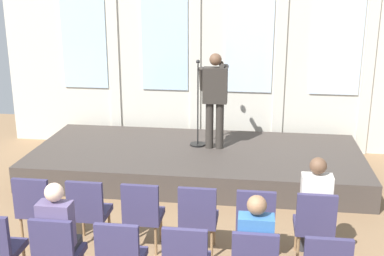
# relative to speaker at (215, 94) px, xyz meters

# --- Properties ---
(rear_partition) EXTENTS (8.30, 0.14, 4.57)m
(rear_partition) POSITION_rel_speaker_xyz_m (-0.25, 1.38, 0.88)
(rear_partition) COLOR beige
(rear_partition) RESTS_ON ground
(stage_platform) EXTENTS (5.73, 2.52, 0.45)m
(stage_platform) POSITION_rel_speaker_xyz_m (-0.29, -0.17, -1.20)
(stage_platform) COLOR #3F3833
(stage_platform) RESTS_ON ground
(speaker) EXTENTS (0.50, 0.69, 1.68)m
(speaker) POSITION_rel_speaker_xyz_m (0.00, 0.00, 0.00)
(speaker) COLOR #332D28
(speaker) RESTS_ON stage_platform
(mic_stand) EXTENTS (0.28, 0.28, 1.56)m
(mic_stand) POSITION_rel_speaker_xyz_m (-0.31, 0.09, -0.64)
(mic_stand) COLOR black
(mic_stand) RESTS_ON stage_platform
(chair_r0_c0) EXTENTS (0.46, 0.44, 0.94)m
(chair_r0_c0) POSITION_rel_speaker_xyz_m (-2.04, -2.85, -0.89)
(chair_r0_c0) COLOR olive
(chair_r0_c0) RESTS_ON ground
(chair_r0_c1) EXTENTS (0.46, 0.44, 0.94)m
(chair_r0_c1) POSITION_rel_speaker_xyz_m (-1.34, -2.85, -0.89)
(chair_r0_c1) COLOR olive
(chair_r0_c1) RESTS_ON ground
(chair_r0_c2) EXTENTS (0.46, 0.44, 0.94)m
(chair_r0_c2) POSITION_rel_speaker_xyz_m (-0.64, -2.85, -0.89)
(chair_r0_c2) COLOR olive
(chair_r0_c2) RESTS_ON ground
(chair_r0_c3) EXTENTS (0.46, 0.44, 0.94)m
(chair_r0_c3) POSITION_rel_speaker_xyz_m (0.06, -2.85, -0.89)
(chair_r0_c3) COLOR olive
(chair_r0_c3) RESTS_ON ground
(chair_r0_c4) EXTENTS (0.46, 0.44, 0.94)m
(chair_r0_c4) POSITION_rel_speaker_xyz_m (0.76, -2.85, -0.89)
(chair_r0_c4) COLOR olive
(chair_r0_c4) RESTS_ON ground
(chair_r0_c5) EXTENTS (0.46, 0.44, 0.94)m
(chair_r0_c5) POSITION_rel_speaker_xyz_m (1.46, -2.85, -0.89)
(chair_r0_c5) COLOR olive
(chair_r0_c5) RESTS_ON ground
(audience_r0_c5) EXTENTS (0.36, 0.39, 1.34)m
(audience_r0_c5) POSITION_rel_speaker_xyz_m (1.46, -2.77, -0.68)
(audience_r0_c5) COLOR #2D2D33
(audience_r0_c5) RESTS_ON ground
(chair_r1_c1) EXTENTS (0.46, 0.44, 0.94)m
(chair_r1_c1) POSITION_rel_speaker_xyz_m (-1.34, -3.87, -0.89)
(chair_r1_c1) COLOR olive
(chair_r1_c1) RESTS_ON ground
(audience_r1_c1) EXTENTS (0.36, 0.39, 1.28)m
(audience_r1_c1) POSITION_rel_speaker_xyz_m (-1.34, -3.78, -0.71)
(audience_r1_c1) COLOR #2D2D33
(audience_r1_c1) RESTS_ON ground
(chair_r1_c2) EXTENTS (0.46, 0.44, 0.94)m
(chair_r1_c2) POSITION_rel_speaker_xyz_m (-0.64, -3.87, -0.89)
(chair_r1_c2) COLOR olive
(chair_r1_c2) RESTS_ON ground
(audience_r1_c4) EXTENTS (0.36, 0.39, 1.27)m
(audience_r1_c4) POSITION_rel_speaker_xyz_m (0.76, -3.78, -0.71)
(audience_r1_c4) COLOR #2D2D33
(audience_r1_c4) RESTS_ON ground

